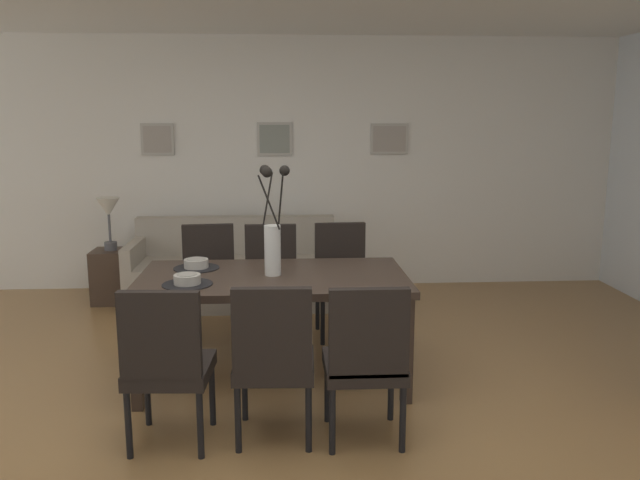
{
  "coord_description": "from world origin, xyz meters",
  "views": [
    {
      "loc": [
        0.08,
        -3.52,
        1.79
      ],
      "look_at": [
        0.34,
        0.69,
        0.98
      ],
      "focal_mm": 36.03,
      "sensor_mm": 36.0,
      "label": 1
    }
  ],
  "objects_px": {
    "centerpiece_vase": "(272,234)",
    "framed_picture_right": "(389,139)",
    "dining_chair_mid_left": "(366,356)",
    "dining_chair_mid_right": "(342,274)",
    "bowl_near_right": "(196,263)",
    "framed_picture_center": "(275,139)",
    "dining_chair_far_left": "(274,355)",
    "sofa": "(235,274)",
    "table_lamp": "(109,212)",
    "dining_chair_near_left": "(167,359)",
    "dining_chair_far_right": "(271,276)",
    "bowl_near_left": "(187,278)",
    "dining_table": "(273,285)",
    "dining_chair_near_right": "(209,276)",
    "side_table": "(113,276)",
    "framed_picture_left": "(157,139)"
  },
  "relations": [
    {
      "from": "dining_chair_far_left",
      "to": "dining_chair_far_right",
      "type": "bearing_deg",
      "value": 91.26
    },
    {
      "from": "dining_chair_near_right",
      "to": "framed_picture_left",
      "type": "height_order",
      "value": "framed_picture_left"
    },
    {
      "from": "dining_chair_far_left",
      "to": "sofa",
      "type": "height_order",
      "value": "dining_chair_far_left"
    },
    {
      "from": "dining_chair_far_right",
      "to": "bowl_near_right",
      "type": "relative_size",
      "value": 5.41
    },
    {
      "from": "centerpiece_vase",
      "to": "framed_picture_right",
      "type": "distance_m",
      "value": 2.81
    },
    {
      "from": "framed_picture_right",
      "to": "dining_chair_far_left",
      "type": "bearing_deg",
      "value": -109.32
    },
    {
      "from": "dining_chair_far_left",
      "to": "side_table",
      "type": "relative_size",
      "value": 1.77
    },
    {
      "from": "dining_table",
      "to": "framed_picture_left",
      "type": "height_order",
      "value": "framed_picture_left"
    },
    {
      "from": "dining_table",
      "to": "table_lamp",
      "type": "height_order",
      "value": "table_lamp"
    },
    {
      "from": "dining_chair_near_left",
      "to": "table_lamp",
      "type": "distance_m",
      "value": 3.09
    },
    {
      "from": "dining_chair_near_right",
      "to": "sofa",
      "type": "relative_size",
      "value": 0.46
    },
    {
      "from": "side_table",
      "to": "sofa",
      "type": "bearing_deg",
      "value": -2.36
    },
    {
      "from": "dining_table",
      "to": "dining_chair_near_left",
      "type": "height_order",
      "value": "dining_chair_near_left"
    },
    {
      "from": "framed_picture_right",
      "to": "dining_chair_near_right",
      "type": "bearing_deg",
      "value": -137.73
    },
    {
      "from": "dining_chair_far_right",
      "to": "bowl_near_right",
      "type": "height_order",
      "value": "dining_chair_far_right"
    },
    {
      "from": "dining_chair_mid_left",
      "to": "framed_picture_right",
      "type": "xyz_separation_m",
      "value": [
        0.68,
        3.41,
        1.05
      ]
    },
    {
      "from": "dining_chair_near_left",
      "to": "centerpiece_vase",
      "type": "xyz_separation_m",
      "value": [
        0.56,
        0.92,
        0.51
      ]
    },
    {
      "from": "dining_chair_mid_right",
      "to": "table_lamp",
      "type": "distance_m",
      "value": 2.42
    },
    {
      "from": "table_lamp",
      "to": "framed_picture_center",
      "type": "height_order",
      "value": "framed_picture_center"
    },
    {
      "from": "bowl_near_left",
      "to": "framed_picture_right",
      "type": "xyz_separation_m",
      "value": [
        1.73,
        2.71,
        0.78
      ]
    },
    {
      "from": "dining_table",
      "to": "framed_picture_right",
      "type": "bearing_deg",
      "value": 64.35
    },
    {
      "from": "side_table",
      "to": "bowl_near_left",
      "type": "bearing_deg",
      "value": -64.42
    },
    {
      "from": "dining_chair_far_left",
      "to": "side_table",
      "type": "distance_m",
      "value": 3.29
    },
    {
      "from": "centerpiece_vase",
      "to": "framed_picture_right",
      "type": "xyz_separation_m",
      "value": [
        1.19,
        2.48,
        0.54
      ]
    },
    {
      "from": "table_lamp",
      "to": "framed_picture_center",
      "type": "xyz_separation_m",
      "value": [
        1.59,
        0.51,
        0.67
      ]
    },
    {
      "from": "sofa",
      "to": "dining_chair_mid_left",
      "type": "bearing_deg",
      "value": -72.29
    },
    {
      "from": "dining_table",
      "to": "side_table",
      "type": "height_order",
      "value": "dining_table"
    },
    {
      "from": "bowl_near_left",
      "to": "dining_chair_mid_right",
      "type": "bearing_deg",
      "value": 46.26
    },
    {
      "from": "bowl_near_left",
      "to": "dining_chair_mid_left",
      "type": "bearing_deg",
      "value": -33.96
    },
    {
      "from": "dining_chair_mid_left",
      "to": "bowl_near_left",
      "type": "bearing_deg",
      "value": 146.04
    },
    {
      "from": "sofa",
      "to": "table_lamp",
      "type": "xyz_separation_m",
      "value": [
        -1.19,
        0.05,
        0.61
      ]
    },
    {
      "from": "dining_chair_near_left",
      "to": "dining_chair_mid_left",
      "type": "relative_size",
      "value": 1.0
    },
    {
      "from": "side_table",
      "to": "dining_chair_far_left",
      "type": "bearing_deg",
      "value": -60.77
    },
    {
      "from": "dining_chair_near_right",
      "to": "sofa",
      "type": "bearing_deg",
      "value": 82.28
    },
    {
      "from": "dining_chair_far_left",
      "to": "dining_chair_far_right",
      "type": "relative_size",
      "value": 1.0
    },
    {
      "from": "bowl_near_left",
      "to": "framed_picture_center",
      "type": "height_order",
      "value": "framed_picture_center"
    },
    {
      "from": "dining_chair_mid_right",
      "to": "sofa",
      "type": "distance_m",
      "value": 1.4
    },
    {
      "from": "dining_chair_near_right",
      "to": "side_table",
      "type": "bearing_deg",
      "value": 134.82
    },
    {
      "from": "bowl_near_left",
      "to": "framed_picture_center",
      "type": "xyz_separation_m",
      "value": [
        0.54,
        2.71,
        0.78
      ]
    },
    {
      "from": "side_table",
      "to": "framed_picture_left",
      "type": "height_order",
      "value": "framed_picture_left"
    },
    {
      "from": "table_lamp",
      "to": "centerpiece_vase",
      "type": "bearing_deg",
      "value": -51.08
    },
    {
      "from": "dining_chair_near_left",
      "to": "dining_chair_far_left",
      "type": "distance_m",
      "value": 0.57
    },
    {
      "from": "bowl_near_right",
      "to": "framed_picture_center",
      "type": "xyz_separation_m",
      "value": [
        0.54,
        2.26,
        0.78
      ]
    },
    {
      "from": "dining_chair_mid_left",
      "to": "dining_chair_far_right",
      "type": "bearing_deg",
      "value": 106.64
    },
    {
      "from": "dining_chair_mid_left",
      "to": "dining_chair_mid_right",
      "type": "bearing_deg",
      "value": 88.66
    },
    {
      "from": "dining_chair_near_left",
      "to": "side_table",
      "type": "xyz_separation_m",
      "value": [
        -1.03,
        2.89,
        -0.25
      ]
    },
    {
      "from": "sofa",
      "to": "table_lamp",
      "type": "bearing_deg",
      "value": 177.64
    },
    {
      "from": "bowl_near_left",
      "to": "table_lamp",
      "type": "relative_size",
      "value": 0.33
    },
    {
      "from": "dining_table",
      "to": "dining_chair_far_right",
      "type": "height_order",
      "value": "dining_chair_far_right"
    },
    {
      "from": "dining_chair_far_left",
      "to": "dining_chair_mid_right",
      "type": "relative_size",
      "value": 1.0
    }
  ]
}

